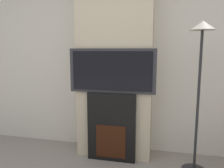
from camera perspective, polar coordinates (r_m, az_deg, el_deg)
The scene contains 5 objects.
wall_back at distance 3.08m, azimuth 1.70°, elevation 7.72°, with size 6.00×0.06×2.70m.
chimney_breast at distance 2.86m, azimuth 0.85°, elevation 7.65°, with size 0.96×0.37×2.70m.
fireplace at distance 2.85m, azimuth -0.01°, elevation -11.08°, with size 0.61×0.15×0.88m.
television at distance 2.69m, azimuth -0.02°, elevation 3.45°, with size 1.08×0.07×0.55m.
floor_lamp at distance 2.57m, azimuth 22.07°, elevation 4.67°, with size 0.28×0.28×1.72m.
Camera 1 is at (0.60, -0.99, 1.41)m, focal length 35.00 mm.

